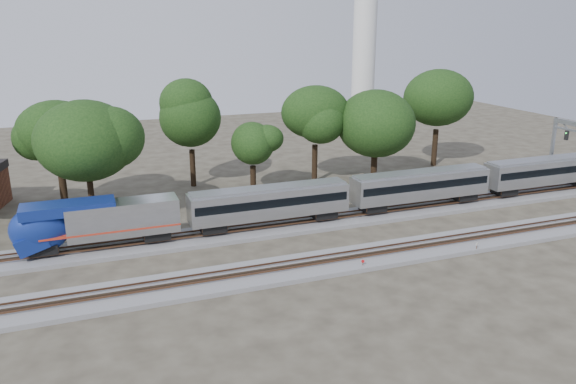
% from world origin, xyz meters
% --- Properties ---
extents(ground, '(160.00, 160.00, 0.00)m').
position_xyz_m(ground, '(0.00, 0.00, 0.00)').
color(ground, '#383328').
rests_on(ground, ground).
extents(track_far, '(160.00, 5.00, 0.73)m').
position_xyz_m(track_far, '(0.00, 6.00, 0.21)').
color(track_far, slate).
rests_on(track_far, ground).
extents(track_near, '(160.00, 5.00, 0.73)m').
position_xyz_m(track_near, '(0.00, -4.00, 0.21)').
color(track_near, slate).
rests_on(track_near, ground).
extents(train, '(120.97, 2.94, 4.33)m').
position_xyz_m(train, '(32.17, 6.00, 3.06)').
color(train, '#B8BBC0').
rests_on(train, ground).
extents(switch_stand_red, '(0.29, 0.11, 0.92)m').
position_xyz_m(switch_stand_red, '(0.91, -5.88, 0.59)').
color(switch_stand_red, '#512D19').
rests_on(switch_stand_red, ground).
extents(switch_stand_white, '(0.32, 0.11, 1.01)m').
position_xyz_m(switch_stand_white, '(12.47, -6.28, 0.64)').
color(switch_stand_white, '#512D19').
rests_on(switch_stand_white, ground).
extents(switch_lever, '(0.57, 0.45, 0.30)m').
position_xyz_m(switch_lever, '(8.20, -5.79, 0.15)').
color(switch_lever, '#512D19').
rests_on(switch_lever, ground).
extents(signal_gantry, '(0.61, 7.21, 8.77)m').
position_xyz_m(signal_gantry, '(36.23, 6.00, 6.39)').
color(signal_gantry, gray).
rests_on(signal_gantry, ground).
extents(tree_1, '(9.17, 9.17, 12.93)m').
position_xyz_m(tree_1, '(-23.13, 20.76, 9.01)').
color(tree_1, black).
rests_on(tree_1, ground).
extents(tree_2, '(9.02, 9.02, 12.72)m').
position_xyz_m(tree_2, '(-20.27, 14.69, 8.86)').
color(tree_2, black).
rests_on(tree_2, ground).
extents(tree_3, '(9.05, 9.05, 12.76)m').
position_xyz_m(tree_3, '(-7.56, 24.85, 8.89)').
color(tree_3, black).
rests_on(tree_3, ground).
extents(tree_4, '(6.30, 6.30, 8.88)m').
position_xyz_m(tree_4, '(-1.06, 19.60, 6.17)').
color(tree_4, black).
rests_on(tree_4, ground).
extents(tree_5, '(9.48, 9.48, 13.37)m').
position_xyz_m(tree_5, '(7.93, 21.15, 9.31)').
color(tree_5, black).
rests_on(tree_5, ground).
extents(tree_6, '(8.02, 8.02, 11.31)m').
position_xyz_m(tree_6, '(15.13, 18.09, 7.87)').
color(tree_6, black).
rests_on(tree_6, ground).
extents(tree_7, '(10.17, 10.17, 14.34)m').
position_xyz_m(tree_7, '(28.05, 23.23, 9.99)').
color(tree_7, black).
rests_on(tree_7, ground).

